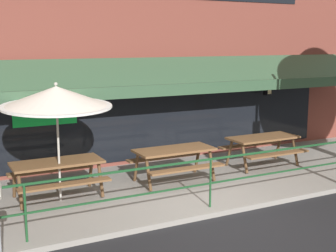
# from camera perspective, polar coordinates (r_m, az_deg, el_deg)

# --- Properties ---
(ground_plane) EXTENTS (120.00, 120.00, 0.00)m
(ground_plane) POSITION_cam_1_polar(r_m,az_deg,el_deg) (8.99, 6.18, -10.96)
(ground_plane) COLOR black
(patio_deck) EXTENTS (15.00, 4.00, 0.10)m
(patio_deck) POSITION_cam_1_polar(r_m,az_deg,el_deg) (10.60, 0.15, -7.28)
(patio_deck) COLOR gray
(patio_deck) RESTS_ON ground
(restaurant_building) EXTENTS (15.00, 1.60, 7.19)m
(restaurant_building) POSITION_cam_1_polar(r_m,az_deg,el_deg) (12.12, -4.83, 11.78)
(restaurant_building) COLOR brown
(restaurant_building) RESTS_ON ground
(patio_railing) EXTENTS (13.84, 0.04, 0.97)m
(patio_railing) POSITION_cam_1_polar(r_m,az_deg,el_deg) (8.98, 5.21, -5.60)
(patio_railing) COLOR #194723
(patio_railing) RESTS_ON patio_deck
(picnic_table_left) EXTENTS (1.80, 1.42, 0.76)m
(picnic_table_left) POSITION_cam_1_polar(r_m,az_deg,el_deg) (9.75, -13.34, -5.13)
(picnic_table_left) COLOR brown
(picnic_table_left) RESTS_ON patio_deck
(picnic_table_centre) EXTENTS (1.80, 1.42, 0.76)m
(picnic_table_centre) POSITION_cam_1_polar(r_m,az_deg,el_deg) (10.58, 0.79, -3.62)
(picnic_table_centre) COLOR brown
(picnic_table_centre) RESTS_ON patio_deck
(picnic_table_right) EXTENTS (1.80, 1.42, 0.76)m
(picnic_table_right) POSITION_cam_1_polar(r_m,az_deg,el_deg) (12.14, 11.48, -2.02)
(picnic_table_right) COLOR brown
(picnic_table_right) RESTS_ON patio_deck
(patio_umbrella_left) EXTENTS (2.14, 2.14, 2.38)m
(patio_umbrella_left) POSITION_cam_1_polar(r_m,az_deg,el_deg) (9.30, -13.46, 3.40)
(patio_umbrella_left) COLOR #B7B2A8
(patio_umbrella_left) RESTS_ON patio_deck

